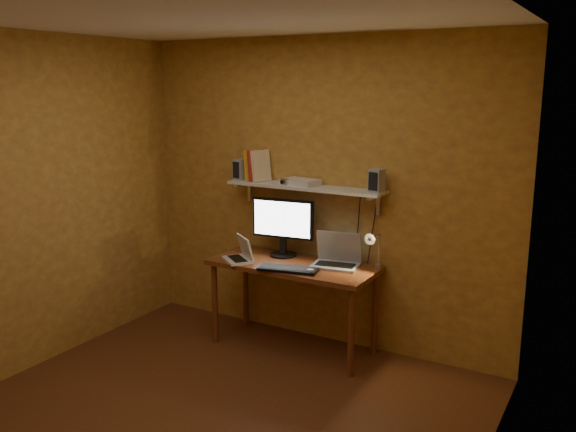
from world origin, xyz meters
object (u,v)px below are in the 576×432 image
Objects in this scene: desk at (293,273)px; laptop at (337,257)px; mouse at (310,271)px; speaker_left at (241,169)px; keyboard at (288,269)px; shelf_camera at (284,182)px; wall_shelf at (305,187)px; speaker_right at (377,181)px; monitor at (283,224)px; netbook at (241,254)px; router at (300,182)px; desk_lamp at (374,246)px.

laptop reaches higher than desk.
speaker_left is (-0.89, 0.36, 0.70)m from mouse.
keyboard is 4.78× the size of shelf_camera.
desk is at bearing -170.79° from laptop.
desk is 0.72m from wall_shelf.
speaker_left is at bearing 172.01° from shelf_camera.
speaker_right is at bearing 16.59° from desk.
monitor is at bearing 125.10° from mouse.
shelf_camera reaches higher than netbook.
mouse is at bearing -43.33° from monitor.
speaker_left is (-0.64, 0.19, 0.80)m from desk.
shelf_camera is (-0.41, 0.29, 0.64)m from mouse.
speaker_left reaches higher than desk.
monitor reaches higher than netbook.
mouse is at bearing 35.58° from netbook.
router is at bearing 102.61° from desk.
monitor is 0.85m from desk_lamp.
speaker_right is (0.57, 0.40, 0.70)m from keyboard.
mouse is at bearing -144.53° from desk_lamp.
speaker_right is at bearing 15.73° from speaker_left.
desk is 0.73m from desk_lamp.
shelf_camera is (-0.51, 0.00, 0.58)m from laptop.
shelf_camera is 0.33× the size of router.
desk_lamp is 2.05× the size of speaker_right.
mouse is (0.25, -0.36, -0.59)m from wall_shelf.
monitor is 1.16× the size of keyboard.
wall_shelf is at bearing 105.70° from mouse.
shelf_camera reaches higher than router.
shelf_camera is at bearing -146.97° from router.
router is (-0.70, 0.07, 0.44)m from desk_lamp.
speaker_left is at bearing 167.95° from monitor.
speaker_left is 0.60m from router.
keyboard is (0.07, -0.21, 0.10)m from desk.
shelf_camera is (-0.16, 0.12, 0.74)m from desk.
wall_shelf reaches higher than keyboard.
shelf_camera is at bearing 170.00° from laptop.
wall_shelf reaches higher than monitor.
speaker_left reaches higher than wall_shelf.
laptop reaches higher than keyboard.
speaker_right is 0.81m from shelf_camera.
router reaches higher than keyboard.
laptop is at bearing 18.92° from desk.
monitor is 0.51m from keyboard.
wall_shelf is 0.77m from desk_lamp.
mouse reaches higher than keyboard.
netbook is 0.72× the size of keyboard.
desk is 0.77m from shelf_camera.
speaker_right is (1.28, 0.00, -0.00)m from speaker_left.
wall_shelf is at bearing 6.36° from monitor.
laptop is (0.34, -0.08, -0.54)m from wall_shelf.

